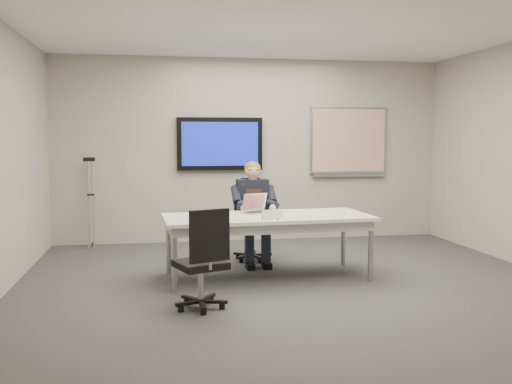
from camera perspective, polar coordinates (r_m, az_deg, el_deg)
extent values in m
cube|color=#38383B|center=(6.10, 4.28, -9.68)|extent=(6.00, 6.00, 0.02)
cube|color=white|center=(6.01, 4.47, 17.04)|extent=(6.00, 6.00, 0.02)
cube|color=#A7A296|center=(8.83, -0.43, 4.20)|extent=(6.00, 0.02, 2.80)
cube|color=#A7A296|center=(3.08, 18.25, 1.68)|extent=(6.00, 0.02, 2.80)
cube|color=white|center=(6.45, 1.13, -2.52)|extent=(2.37, 1.10, 0.04)
cube|color=#BBBBB6|center=(6.46, 1.13, -3.20)|extent=(2.27, 0.99, 0.10)
cylinder|color=#92959A|center=(5.94, -8.16, -6.78)|extent=(0.06, 0.06, 0.68)
cylinder|color=#92959A|center=(6.48, 11.40, -5.79)|extent=(0.06, 0.06, 0.68)
cylinder|color=#92959A|center=(6.73, -8.76, -5.34)|extent=(0.06, 0.06, 0.68)
cylinder|color=#92959A|center=(7.22, 8.72, -4.61)|extent=(0.06, 0.06, 0.68)
cube|color=black|center=(8.71, -3.63, 4.83)|extent=(1.30, 0.08, 0.80)
cube|color=#0D1A91|center=(8.67, -3.60, 4.82)|extent=(1.16, 0.01, 0.66)
cube|color=#92959A|center=(9.19, 9.22, 5.11)|extent=(1.25, 0.04, 1.05)
cube|color=white|center=(9.16, 9.26, 5.11)|extent=(1.18, 0.01, 0.98)
cube|color=#92959A|center=(9.17, 9.23, 1.67)|extent=(1.18, 0.05, 0.04)
cylinder|color=#92959A|center=(7.43, -0.41, -4.86)|extent=(0.06, 0.06, 0.34)
cube|color=black|center=(7.40, -0.41, -3.59)|extent=(0.45, 0.45, 0.07)
cube|color=black|center=(7.56, -0.73, -1.04)|extent=(0.39, 0.06, 0.49)
cylinder|color=#92959A|center=(5.39, -5.56, -8.92)|extent=(0.05, 0.05, 0.33)
cube|color=black|center=(5.35, -5.57, -7.22)|extent=(0.54, 0.54, 0.06)
cube|color=black|center=(5.12, -4.66, -4.38)|extent=(0.37, 0.18, 0.47)
cube|color=black|center=(7.33, -0.37, -0.86)|extent=(0.40, 0.23, 0.55)
cube|color=#341F15|center=(7.21, -0.22, -0.74)|extent=(0.21, 0.02, 0.27)
sphere|color=#DEA387|center=(7.27, -0.34, 2.16)|extent=(0.20, 0.20, 0.20)
ellipsoid|color=brown|center=(7.28, -0.36, 2.39)|extent=(0.21, 0.21, 0.17)
cube|color=#BDBEC0|center=(6.62, 0.05, -2.07)|extent=(0.37, 0.32, 0.02)
cube|color=black|center=(6.61, 0.06, -2.00)|extent=(0.30, 0.24, 0.00)
cube|color=#BDBEC0|center=(6.74, -0.16, -1.00)|extent=(0.32, 0.18, 0.21)
cube|color=red|center=(6.73, -0.15, -0.98)|extent=(0.28, 0.15, 0.17)
cylinder|color=black|center=(6.10, 2.22, -2.74)|extent=(0.05, 0.13, 0.01)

